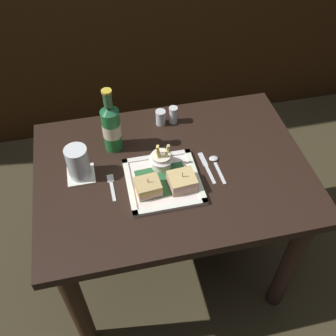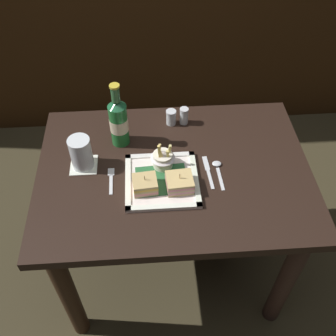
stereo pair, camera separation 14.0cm
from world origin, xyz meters
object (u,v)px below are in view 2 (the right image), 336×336
at_px(sandwich_half_right, 180,183).
at_px(salt_shaker, 171,118).
at_px(dining_table, 174,192).
at_px(knife, 208,171).
at_px(fork, 111,179).
at_px(square_plate, 162,181).
at_px(sandwich_half_left, 145,184).
at_px(beer_bottle, 119,121).
at_px(fries_cup, 163,158).
at_px(water_glass, 81,155).
at_px(pepper_shaker, 184,117).
at_px(spoon, 218,168).

relative_size(sandwich_half_right, salt_shaker, 1.51).
xyz_separation_m(dining_table, knife, (0.13, -0.02, 0.14)).
bearing_deg(fork, square_plate, -7.88).
xyz_separation_m(sandwich_half_right, knife, (0.11, 0.08, -0.03)).
distance_m(sandwich_half_left, beer_bottle, 0.28).
xyz_separation_m(knife, salt_shaker, (-0.12, 0.28, 0.03)).
bearing_deg(square_plate, fork, 172.12).
xyz_separation_m(dining_table, square_plate, (-0.05, -0.06, 0.15)).
distance_m(sandwich_half_left, fries_cup, 0.13).
bearing_deg(water_glass, fries_cup, -5.89).
bearing_deg(sandwich_half_right, fork, 165.86).
xyz_separation_m(fork, knife, (0.36, 0.02, 0.00)).
bearing_deg(beer_bottle, salt_shaker, 24.82).
bearing_deg(sandwich_half_right, water_glass, 158.64).
height_order(sandwich_half_left, fork, sandwich_half_left).
distance_m(sandwich_half_right, beer_bottle, 0.34).
relative_size(sandwich_half_left, knife, 0.56).
bearing_deg(fork, dining_table, 8.26).
bearing_deg(pepper_shaker, knife, -76.87).
bearing_deg(dining_table, spoon, -3.49).
height_order(beer_bottle, spoon, beer_bottle).
height_order(square_plate, salt_shaker, salt_shaker).
height_order(sandwich_half_left, fries_cup, fries_cup).
bearing_deg(sandwich_half_right, square_plate, 149.18).
height_order(square_plate, sandwich_half_left, sandwich_half_left).
xyz_separation_m(beer_bottle, spoon, (0.36, -0.17, -0.10)).
bearing_deg(beer_bottle, pepper_shaker, 20.18).
bearing_deg(spoon, knife, -167.54).
bearing_deg(beer_bottle, fries_cup, -43.76).
bearing_deg(spoon, sandwich_half_left, -162.57).
distance_m(square_plate, fork, 0.19).
bearing_deg(sandwich_half_left, salt_shaker, 71.58).
xyz_separation_m(sandwich_half_left, fries_cup, (0.07, 0.11, 0.02)).
distance_m(dining_table, fork, 0.27).
bearing_deg(knife, fries_cup, 170.28).
bearing_deg(sandwich_half_left, square_plate, 30.82).
distance_m(fork, spoon, 0.40).
relative_size(sandwich_half_left, beer_bottle, 0.33).
bearing_deg(water_glass, salt_shaker, 32.13).
distance_m(sandwich_half_left, knife, 0.25).
distance_m(water_glass, spoon, 0.50).
relative_size(fork, pepper_shaker, 1.72).
bearing_deg(salt_shaker, spoon, -59.87).
bearing_deg(dining_table, sandwich_half_left, -138.95).
xyz_separation_m(fries_cup, water_glass, (-0.30, 0.03, 0.01)).
height_order(sandwich_half_right, salt_shaker, sandwich_half_right).
xyz_separation_m(sandwich_half_right, water_glass, (-0.35, 0.14, 0.02)).
height_order(dining_table, square_plate, square_plate).
bearing_deg(spoon, water_glass, 174.20).
height_order(square_plate, fork, square_plate).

